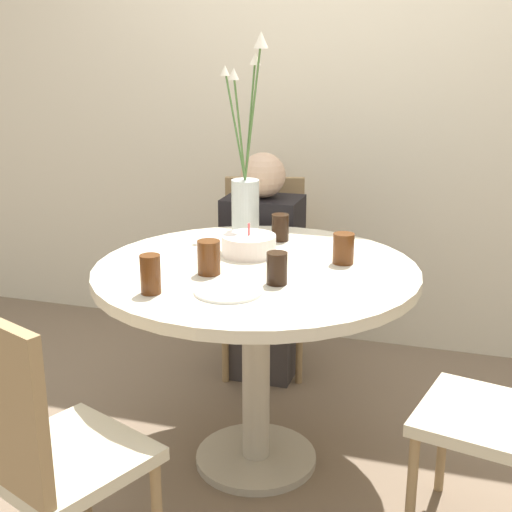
{
  "coord_description": "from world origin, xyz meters",
  "views": [
    {
      "loc": [
        0.7,
        -2.25,
        1.54
      ],
      "look_at": [
        0.0,
        0.0,
        0.82
      ],
      "focal_mm": 50.0,
      "sensor_mm": 36.0,
      "label": 1
    }
  ],
  "objects_px": {
    "birthday_cake": "(249,245)",
    "drink_glass_2": "(209,257)",
    "side_plate": "(229,291)",
    "drink_glass_1": "(343,248)",
    "chair_far_back": "(264,263)",
    "flower_vase": "(246,187)",
    "drink_glass_3": "(280,227)",
    "drink_glass_0": "(150,274)",
    "chair_left_flank": "(40,444)",
    "drink_glass_4": "(277,268)",
    "person_boy": "(263,275)"
  },
  "relations": [
    {
      "from": "side_plate",
      "to": "drink_glass_2",
      "type": "height_order",
      "value": "drink_glass_2"
    },
    {
      "from": "side_plate",
      "to": "drink_glass_3",
      "type": "height_order",
      "value": "drink_glass_3"
    },
    {
      "from": "birthday_cake",
      "to": "drink_glass_2",
      "type": "xyz_separation_m",
      "value": [
        -0.06,
        -0.25,
        0.02
      ]
    },
    {
      "from": "chair_far_back",
      "to": "person_boy",
      "type": "xyz_separation_m",
      "value": [
        0.04,
        -0.15,
        -0.01
      ]
    },
    {
      "from": "drink_glass_0",
      "to": "drink_glass_4",
      "type": "bearing_deg",
      "value": 29.89
    },
    {
      "from": "drink_glass_1",
      "to": "person_boy",
      "type": "relative_size",
      "value": 0.1
    },
    {
      "from": "drink_glass_3",
      "to": "drink_glass_4",
      "type": "xyz_separation_m",
      "value": [
        0.13,
        -0.5,
        0.0
      ]
    },
    {
      "from": "drink_glass_2",
      "to": "person_boy",
      "type": "height_order",
      "value": "person_boy"
    },
    {
      "from": "chair_left_flank",
      "to": "birthday_cake",
      "type": "distance_m",
      "value": 1.05
    },
    {
      "from": "drink_glass_1",
      "to": "drink_glass_3",
      "type": "bearing_deg",
      "value": 142.88
    },
    {
      "from": "chair_far_back",
      "to": "person_boy",
      "type": "distance_m",
      "value": 0.16
    },
    {
      "from": "chair_left_flank",
      "to": "flower_vase",
      "type": "bearing_deg",
      "value": -76.25
    },
    {
      "from": "chair_left_flank",
      "to": "drink_glass_4",
      "type": "xyz_separation_m",
      "value": [
        0.46,
        0.69,
        0.32
      ]
    },
    {
      "from": "birthday_cake",
      "to": "drink_glass_2",
      "type": "relative_size",
      "value": 1.73
    },
    {
      "from": "flower_vase",
      "to": "drink_glass_1",
      "type": "bearing_deg",
      "value": -29.1
    },
    {
      "from": "drink_glass_0",
      "to": "chair_far_back",
      "type": "bearing_deg",
      "value": 89.76
    },
    {
      "from": "chair_left_flank",
      "to": "drink_glass_1",
      "type": "xyz_separation_m",
      "value": [
        0.63,
        0.97,
        0.33
      ]
    },
    {
      "from": "chair_far_back",
      "to": "drink_glass_2",
      "type": "bearing_deg",
      "value": -98.99
    },
    {
      "from": "birthday_cake",
      "to": "drink_glass_0",
      "type": "distance_m",
      "value": 0.51
    },
    {
      "from": "drink_glass_4",
      "to": "chair_left_flank",
      "type": "bearing_deg",
      "value": -124.02
    },
    {
      "from": "drink_glass_0",
      "to": "drink_glass_2",
      "type": "bearing_deg",
      "value": 65.74
    },
    {
      "from": "drink_glass_1",
      "to": "person_boy",
      "type": "bearing_deg",
      "value": 128.78
    },
    {
      "from": "person_boy",
      "to": "drink_glass_2",
      "type": "bearing_deg",
      "value": -85.96
    },
    {
      "from": "chair_far_back",
      "to": "drink_glass_4",
      "type": "relative_size",
      "value": 8.55
    },
    {
      "from": "drink_glass_0",
      "to": "drink_glass_4",
      "type": "relative_size",
      "value": 1.18
    },
    {
      "from": "drink_glass_3",
      "to": "chair_far_back",
      "type": "bearing_deg",
      "value": 112.93
    },
    {
      "from": "flower_vase",
      "to": "drink_glass_1",
      "type": "distance_m",
      "value": 0.52
    },
    {
      "from": "birthday_cake",
      "to": "drink_glass_2",
      "type": "height_order",
      "value": "birthday_cake"
    },
    {
      "from": "side_plate",
      "to": "person_boy",
      "type": "xyz_separation_m",
      "value": [
        -0.18,
        0.99,
        -0.28
      ]
    },
    {
      "from": "side_plate",
      "to": "drink_glass_2",
      "type": "xyz_separation_m",
      "value": [
        -0.12,
        0.16,
        0.05
      ]
    },
    {
      "from": "flower_vase",
      "to": "drink_glass_0",
      "type": "bearing_deg",
      "value": -95.99
    },
    {
      "from": "drink_glass_2",
      "to": "person_boy",
      "type": "distance_m",
      "value": 0.9
    },
    {
      "from": "birthday_cake",
      "to": "drink_glass_4",
      "type": "xyz_separation_m",
      "value": [
        0.18,
        -0.28,
        0.02
      ]
    },
    {
      "from": "flower_vase",
      "to": "drink_glass_3",
      "type": "distance_m",
      "value": 0.21
    },
    {
      "from": "drink_glass_2",
      "to": "drink_glass_3",
      "type": "distance_m",
      "value": 0.49
    },
    {
      "from": "birthday_cake",
      "to": "drink_glass_3",
      "type": "bearing_deg",
      "value": 75.01
    },
    {
      "from": "drink_glass_0",
      "to": "side_plate",
      "type": "bearing_deg",
      "value": 18.64
    },
    {
      "from": "drink_glass_3",
      "to": "drink_glass_1",
      "type": "bearing_deg",
      "value": -37.12
    },
    {
      "from": "drink_glass_4",
      "to": "person_boy",
      "type": "relative_size",
      "value": 0.1
    },
    {
      "from": "side_plate",
      "to": "person_boy",
      "type": "distance_m",
      "value": 1.05
    },
    {
      "from": "drink_glass_1",
      "to": "drink_glass_4",
      "type": "height_order",
      "value": "drink_glass_1"
    },
    {
      "from": "drink_glass_1",
      "to": "drink_glass_2",
      "type": "distance_m",
      "value": 0.48
    },
    {
      "from": "drink_glass_3",
      "to": "drink_glass_0",
      "type": "bearing_deg",
      "value": -107.76
    },
    {
      "from": "chair_left_flank",
      "to": "drink_glass_2",
      "type": "distance_m",
      "value": 0.82
    },
    {
      "from": "flower_vase",
      "to": "drink_glass_2",
      "type": "bearing_deg",
      "value": -86.69
    },
    {
      "from": "chair_left_flank",
      "to": "flower_vase",
      "type": "height_order",
      "value": "flower_vase"
    },
    {
      "from": "chair_far_back",
      "to": "flower_vase",
      "type": "relative_size",
      "value": 1.14
    },
    {
      "from": "drink_glass_1",
      "to": "drink_glass_2",
      "type": "relative_size",
      "value": 0.94
    },
    {
      "from": "drink_glass_3",
      "to": "side_plate",
      "type": "bearing_deg",
      "value": -89.62
    },
    {
      "from": "side_plate",
      "to": "drink_glass_1",
      "type": "relative_size",
      "value": 2.01
    }
  ]
}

